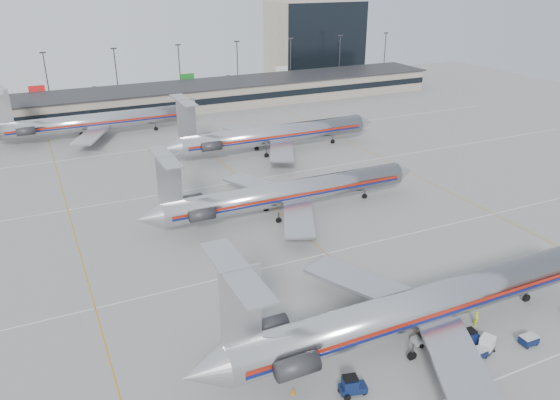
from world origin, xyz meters
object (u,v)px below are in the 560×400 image
tug_center (470,339)px  jet_second_row (284,193)px  jet_foreground (416,307)px  uld_container (487,344)px  belt_loader (429,337)px

tug_center → jet_second_row: bearing=98.7°
jet_foreground → tug_center: (4.30, -3.45, -2.92)m
jet_second_row → tug_center: bearing=-85.4°
tug_center → uld_container: size_ratio=1.28×
tug_center → belt_loader: size_ratio=0.62×
jet_foreground → jet_second_row: size_ratio=1.08×
tug_center → uld_container: (1.07, -1.29, -0.07)m
jet_second_row → uld_container: jet_second_row is taller
jet_second_row → uld_container: (4.08, -38.39, -2.71)m
jet_foreground → uld_container: 7.76m
tug_center → belt_loader: bearing=148.3°
uld_container → belt_loader: bearing=114.9°
jet_second_row → belt_loader: bearing=-90.3°
uld_container → belt_loader: belt_loader is taller
jet_foreground → uld_container: bearing=-41.5°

